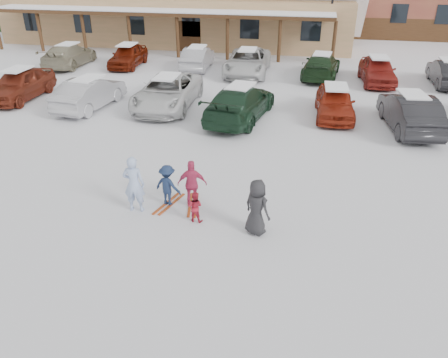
% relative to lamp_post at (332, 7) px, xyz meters
% --- Properties ---
extents(ground, '(160.00, 160.00, 0.00)m').
position_rel_lamp_post_xyz_m(ground, '(-3.27, -23.20, -3.40)').
color(ground, white).
rests_on(ground, ground).
extents(lamp_post, '(0.50, 0.25, 6.00)m').
position_rel_lamp_post_xyz_m(lamp_post, '(0.00, 0.00, 0.00)').
color(lamp_post, black).
rests_on(lamp_post, ground).
extents(adult_skier, '(0.67, 0.47, 1.72)m').
position_rel_lamp_post_xyz_m(adult_skier, '(-5.49, -22.78, -2.54)').
color(adult_skier, '#A3B8E2').
rests_on(adult_skier, ground).
extents(toddler_red, '(0.48, 0.39, 0.92)m').
position_rel_lamp_post_xyz_m(toddler_red, '(-3.64, -22.98, -2.94)').
color(toddler_red, '#AB1E30').
rests_on(toddler_red, ground).
extents(child_navy, '(0.93, 0.68, 1.29)m').
position_rel_lamp_post_xyz_m(child_navy, '(-4.66, -22.27, -2.76)').
color(child_navy, '#182746').
rests_on(child_navy, ground).
extents(skis_child_navy, '(0.56, 1.40, 0.03)m').
position_rel_lamp_post_xyz_m(skis_child_navy, '(-4.66, -22.27, -3.39)').
color(skis_child_navy, '#9F3E16').
rests_on(skis_child_navy, ground).
extents(child_magenta, '(0.92, 0.52, 1.47)m').
position_rel_lamp_post_xyz_m(child_magenta, '(-3.92, -22.19, -2.67)').
color(child_magenta, '#C7335D').
rests_on(child_magenta, ground).
extents(skis_child_magenta, '(0.47, 1.41, 0.03)m').
position_rel_lamp_post_xyz_m(skis_child_magenta, '(-3.92, -22.19, -3.39)').
color(skis_child_magenta, '#9F3E16').
rests_on(skis_child_magenta, ground).
extents(bystander_dark, '(0.92, 0.84, 1.59)m').
position_rel_lamp_post_xyz_m(bystander_dark, '(-1.88, -23.21, -2.61)').
color(bystander_dark, '#262527').
rests_on(bystander_dark, ground).
extents(parked_car_0, '(1.92, 4.57, 1.54)m').
position_rel_lamp_post_xyz_m(parked_car_0, '(-15.41, -13.64, -2.63)').
color(parked_car_0, maroon).
rests_on(parked_car_0, ground).
extents(parked_car_1, '(1.96, 4.56, 1.46)m').
position_rel_lamp_post_xyz_m(parked_car_1, '(-11.23, -14.27, -2.67)').
color(parked_car_1, '#A5A3A8').
rests_on(parked_car_1, ground).
extents(parked_car_2, '(2.66, 5.51, 1.51)m').
position_rel_lamp_post_xyz_m(parked_car_2, '(-7.61, -13.37, -2.65)').
color(parked_car_2, silver).
rests_on(parked_car_2, ground).
extents(parked_car_3, '(2.91, 5.54, 1.53)m').
position_rel_lamp_post_xyz_m(parked_car_3, '(-3.87, -14.36, -2.64)').
color(parked_car_3, '#193522').
rests_on(parked_car_3, ground).
extents(parked_car_4, '(1.84, 4.21, 1.41)m').
position_rel_lamp_post_xyz_m(parked_car_4, '(0.30, -13.15, -2.70)').
color(parked_car_4, maroon).
rests_on(parked_car_4, ground).
extents(parked_car_5, '(2.21, 4.84, 1.54)m').
position_rel_lamp_post_xyz_m(parked_car_5, '(3.37, -14.17, -2.63)').
color(parked_car_5, black).
rests_on(parked_car_5, ground).
extents(parked_car_7, '(2.26, 5.07, 1.44)m').
position_rel_lamp_post_xyz_m(parked_car_7, '(-16.69, -6.48, -2.68)').
color(parked_car_7, gray).
rests_on(parked_car_7, ground).
extents(parked_car_8, '(1.93, 4.30, 1.44)m').
position_rel_lamp_post_xyz_m(parked_car_8, '(-12.86, -5.77, -2.68)').
color(parked_car_8, '#651808').
rests_on(parked_car_8, ground).
extents(parked_car_9, '(1.74, 4.36, 1.41)m').
position_rel_lamp_post_xyz_m(parked_car_9, '(-8.21, -5.50, -2.70)').
color(parked_car_9, '#9C9CA1').
rests_on(parked_car_9, ground).
extents(parked_car_10, '(2.67, 5.53, 1.52)m').
position_rel_lamp_post_xyz_m(parked_car_10, '(-4.84, -6.18, -2.64)').
color(parked_car_10, silver).
rests_on(parked_car_10, ground).
extents(parked_car_11, '(2.46, 5.04, 1.41)m').
position_rel_lamp_post_xyz_m(parked_car_11, '(-0.38, -6.10, -2.70)').
color(parked_car_11, '#1A331A').
rests_on(parked_car_11, ground).
extents(parked_car_12, '(2.05, 4.50, 1.50)m').
position_rel_lamp_post_xyz_m(parked_car_12, '(2.78, -6.74, -2.65)').
color(parked_car_12, maroon).
rests_on(parked_car_12, ground).
extents(parked_car_13, '(1.53, 4.34, 1.43)m').
position_rel_lamp_post_xyz_m(parked_car_13, '(6.63, -6.36, -2.69)').
color(parked_car_13, black).
rests_on(parked_car_13, ground).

